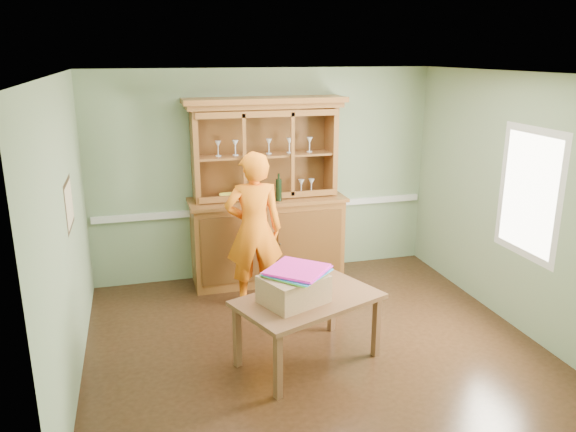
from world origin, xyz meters
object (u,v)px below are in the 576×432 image
object	(u,v)px
dining_table	(308,305)
cardboard_box	(294,289)
person	(254,230)
china_hutch	(267,219)

from	to	relation	value
dining_table	cardboard_box	world-z (taller)	cardboard_box
person	cardboard_box	bearing A→B (deg)	97.05
dining_table	person	xyz separation A→B (m)	(-0.22, 1.41, 0.33)
person	dining_table	bearing A→B (deg)	103.54
china_hutch	cardboard_box	size ratio (longest dim) A/B	4.25
china_hutch	dining_table	xyz separation A→B (m)	(-0.09, -2.11, -0.24)
china_hutch	dining_table	distance (m)	2.12
cardboard_box	person	bearing A→B (deg)	92.28
china_hutch	dining_table	world-z (taller)	china_hutch
dining_table	cardboard_box	bearing A→B (deg)	177.24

